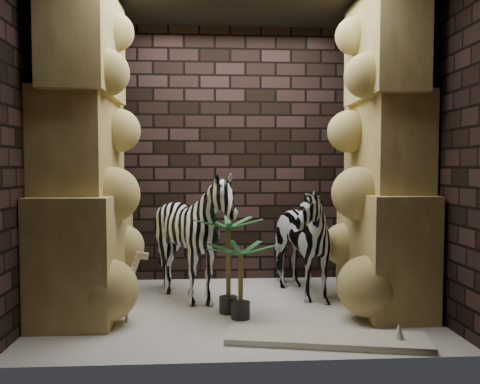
{
  "coord_description": "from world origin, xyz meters",
  "views": [
    {
      "loc": [
        -0.23,
        -4.52,
        1.35
      ],
      "look_at": [
        0.05,
        0.15,
        1.11
      ],
      "focal_mm": 36.23,
      "sensor_mm": 36.0,
      "label": 1
    }
  ],
  "objects": [
    {
      "name": "wall_back",
      "position": [
        0.0,
        1.25,
        1.5
      ],
      "size": [
        3.5,
        0.0,
        3.5
      ],
      "primitive_type": "plane",
      "rotation": [
        1.57,
        0.0,
        0.0
      ],
      "color": "black",
      "rests_on": "ground"
    },
    {
      "name": "zebra_right",
      "position": [
        0.63,
        0.45,
        0.67
      ],
      "size": [
        0.93,
        1.27,
        1.34
      ],
      "primitive_type": "imported",
      "rotation": [
        0.0,
        0.0,
        0.31
      ],
      "color": "white",
      "rests_on": "floor"
    },
    {
      "name": "wall_right",
      "position": [
        1.75,
        0.0,
        1.5
      ],
      "size": [
        0.0,
        3.0,
        3.0
      ],
      "primitive_type": "plane",
      "rotation": [
        1.57,
        0.0,
        -1.57
      ],
      "color": "black",
      "rests_on": "ground"
    },
    {
      "name": "palm_front",
      "position": [
        -0.07,
        -0.11,
        0.45
      ],
      "size": [
        0.36,
        0.36,
        0.89
      ],
      "primitive_type": null,
      "color": "#124E22",
      "rests_on": "floor"
    },
    {
      "name": "rock_pillar_left",
      "position": [
        -1.4,
        0.0,
        1.5
      ],
      "size": [
        0.68,
        1.3,
        3.0
      ],
      "primitive_type": null,
      "color": "tan",
      "rests_on": "floor"
    },
    {
      "name": "rock_pillar_right",
      "position": [
        1.42,
        0.0,
        1.5
      ],
      "size": [
        0.58,
        1.25,
        3.0
      ],
      "primitive_type": null,
      "color": "tan",
      "rests_on": "floor"
    },
    {
      "name": "wall_left",
      "position": [
        -1.75,
        0.0,
        1.5
      ],
      "size": [
        0.0,
        3.0,
        3.0
      ],
      "primitive_type": "plane",
      "rotation": [
        1.57,
        0.0,
        1.57
      ],
      "color": "black",
      "rests_on": "ground"
    },
    {
      "name": "floor",
      "position": [
        0.0,
        0.0,
        0.0
      ],
      "size": [
        3.5,
        3.5,
        0.0
      ],
      "primitive_type": "plane",
      "color": "silver",
      "rests_on": "ground"
    },
    {
      "name": "wall_front",
      "position": [
        0.0,
        -1.25,
        1.5
      ],
      "size": [
        3.5,
        0.0,
        3.5
      ],
      "primitive_type": "plane",
      "rotation": [
        -1.57,
        0.0,
        0.0
      ],
      "color": "black",
      "rests_on": "ground"
    },
    {
      "name": "zebra_left",
      "position": [
        -0.41,
        0.26,
        0.59
      ],
      "size": [
        1.27,
        1.47,
        1.17
      ],
      "primitive_type": "imported",
      "rotation": [
        0.0,
        0.0,
        -0.19
      ],
      "color": "white",
      "rests_on": "floor"
    },
    {
      "name": "palm_back",
      "position": [
        0.03,
        -0.29,
        0.34
      ],
      "size": [
        0.36,
        0.36,
        0.68
      ],
      "primitive_type": null,
      "color": "#124E22",
      "rests_on": "floor"
    },
    {
      "name": "giraffe_toy",
      "position": [
        -1.05,
        -0.33,
        0.33
      ],
      "size": [
        0.35,
        0.19,
        0.65
      ],
      "primitive_type": null,
      "rotation": [
        0.0,
        0.0,
        0.25
      ],
      "color": "beige",
      "rests_on": "floor"
    },
    {
      "name": "surfboard",
      "position": [
        0.65,
        -0.9,
        0.03
      ],
      "size": [
        1.59,
        0.67,
        0.05
      ],
      "primitive_type": "cube",
      "rotation": [
        0.0,
        0.0,
        -0.19
      ],
      "color": "beige",
      "rests_on": "floor"
    }
  ]
}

